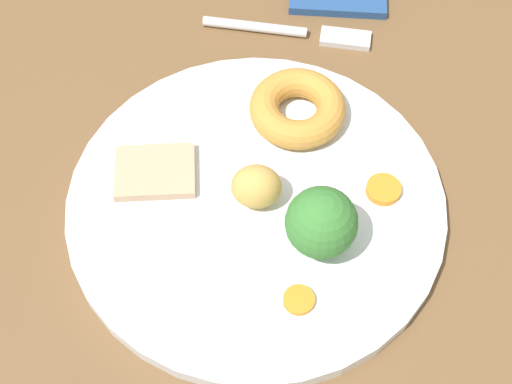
{
  "coord_description": "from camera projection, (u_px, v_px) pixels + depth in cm",
  "views": [
    {
      "loc": [
        25.62,
        7.43,
        51.77
      ],
      "look_at": [
        -2.99,
        2.18,
        6.0
      ],
      "focal_mm": 51.17,
      "sensor_mm": 36.0,
      "label": 1
    }
  ],
  "objects": [
    {
      "name": "roast_potato_left",
      "position": [
        256.0,
        187.0,
        0.54
      ],
      "size": [
        3.62,
        4.13,
        3.54
      ],
      "primitive_type": "ellipsoid",
      "rotation": [
        0.0,
        0.0,
        4.83
      ],
      "color": "tan",
      "rests_on": "dinner_plate"
    },
    {
      "name": "carrot_coin_front",
      "position": [
        383.0,
        189.0,
        0.55
      ],
      "size": [
        2.66,
        2.66,
        0.64
      ],
      "primitive_type": "cylinder",
      "color": "orange",
      "rests_on": "dinner_plate"
    },
    {
      "name": "fork",
      "position": [
        292.0,
        32.0,
        0.66
      ],
      "size": [
        2.1,
        15.28,
        0.9
      ],
      "rotation": [
        0.0,
        0.0,
        1.59
      ],
      "color": "silver",
      "rests_on": "dining_table"
    },
    {
      "name": "carrot_coin_back",
      "position": [
        299.0,
        300.0,
        0.5
      ],
      "size": [
        2.22,
        2.22,
        0.44
      ],
      "primitive_type": "cylinder",
      "color": "orange",
      "rests_on": "dinner_plate"
    },
    {
      "name": "meat_slice_main",
      "position": [
        155.0,
        172.0,
        0.56
      ],
      "size": [
        6.05,
        7.06,
        0.8
      ],
      "primitive_type": "cube",
      "rotation": [
        0.0,
        0.0,
        1.81
      ],
      "color": "tan",
      "rests_on": "dinner_plate"
    },
    {
      "name": "dining_table",
      "position": [
        221.0,
        249.0,
        0.56
      ],
      "size": [
        120.0,
        84.0,
        3.6
      ],
      "primitive_type": "cube",
      "color": "brown",
      "rests_on": "ground"
    },
    {
      "name": "broccoli_floret",
      "position": [
        321.0,
        224.0,
        0.5
      ],
      "size": [
        5.13,
        5.13,
        5.72
      ],
      "color": "#8CB766",
      "rests_on": "dinner_plate"
    },
    {
      "name": "yorkshire_pudding",
      "position": [
        298.0,
        108.0,
        0.58
      ],
      "size": [
        7.76,
        7.76,
        2.37
      ],
      "primitive_type": "torus",
      "color": "#C68938",
      "rests_on": "dinner_plate"
    },
    {
      "name": "dinner_plate",
      "position": [
        256.0,
        204.0,
        0.56
      ],
      "size": [
        28.73,
        28.73,
        1.4
      ],
      "primitive_type": "cylinder",
      "color": "white",
      "rests_on": "dining_table"
    }
  ]
}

